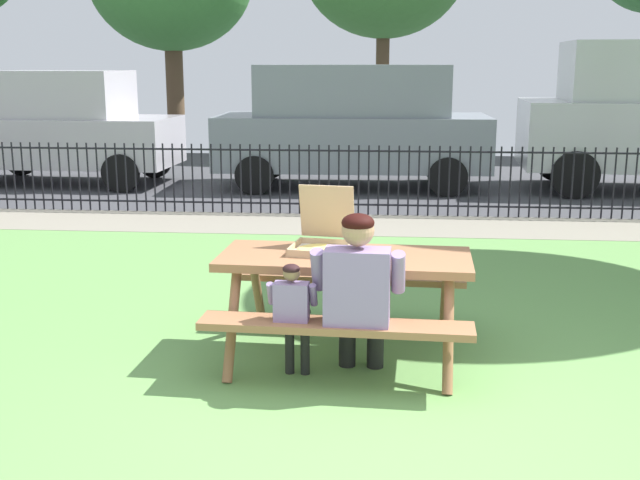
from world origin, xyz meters
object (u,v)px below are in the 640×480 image
at_px(adult_at_table, 358,291).
at_px(pizza_box_open, 322,238).
at_px(picnic_table_foreground, 345,278).
at_px(parked_car_center, 352,124).
at_px(child_at_table, 293,310).
at_px(parked_car_left, 64,127).

bearing_deg(adult_at_table, pizza_box_open, 114.44).
height_order(picnic_table_foreground, pizza_box_open, pizza_box_open).
height_order(adult_at_table, parked_car_center, parked_car_center).
bearing_deg(child_at_table, adult_at_table, 1.20).
xyz_separation_m(child_at_table, parked_car_left, (-5.10, 8.50, 0.50)).
relative_size(picnic_table_foreground, parked_car_left, 0.47).
xyz_separation_m(child_at_table, parked_car_center, (-0.00, 8.50, 0.58)).
height_order(adult_at_table, child_at_table, adult_at_table).
bearing_deg(parked_car_center, parked_car_left, -180.00).
bearing_deg(child_at_table, pizza_box_open, 77.82).
bearing_deg(adult_at_table, parked_car_left, 123.07).
relative_size(adult_at_table, parked_car_left, 0.30).
bearing_deg(pizza_box_open, parked_car_center, 91.03).
xyz_separation_m(pizza_box_open, parked_car_left, (-5.24, 7.85, 0.15)).
relative_size(parked_car_left, parked_car_center, 0.85).
xyz_separation_m(parked_car_left, parked_car_center, (5.10, 0.00, 0.09)).
xyz_separation_m(picnic_table_foreground, pizza_box_open, (-0.17, 0.13, 0.26)).
distance_m(pizza_box_open, adult_at_table, 0.73).
height_order(picnic_table_foreground, parked_car_left, parked_car_left).
bearing_deg(pizza_box_open, adult_at_table, -65.56).
height_order(child_at_table, parked_car_center, parked_car_center).
bearing_deg(parked_car_left, picnic_table_foreground, -55.87).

